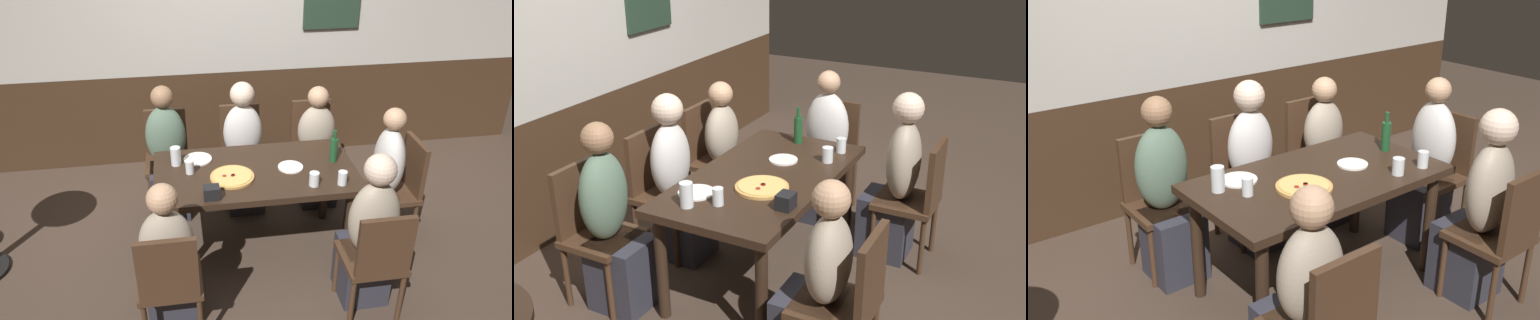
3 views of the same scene
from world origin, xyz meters
TOP-DOWN VIEW (x-y plane):
  - ground_plane at (0.00, 0.00)m, footprint 12.00×12.00m
  - wall_back at (0.01, 1.65)m, footprint 6.40×0.13m
  - dining_table at (0.00, 0.00)m, footprint 1.51×0.82m
  - chair_mid_far at (0.00, 0.83)m, footprint 0.40×0.40m
  - chair_left_far at (-0.67, 0.83)m, footprint 0.40×0.40m
  - chair_head_east at (1.17, 0.00)m, footprint 0.40×0.40m
  - chair_left_near at (-0.67, -0.83)m, footprint 0.40×0.40m
  - chair_right_far at (0.67, 0.83)m, footprint 0.40×0.40m
  - chair_right_near at (0.67, -0.83)m, footprint 0.40×0.40m
  - person_mid_far at (-0.00, 0.66)m, footprint 0.34×0.37m
  - person_left_far at (-0.67, 0.66)m, footprint 0.34×0.37m
  - person_head_east at (1.01, 0.00)m, footprint 0.37×0.34m
  - person_left_near at (-0.67, -0.66)m, footprint 0.34×0.37m
  - person_right_far at (0.67, 0.66)m, footprint 0.34×0.37m
  - person_right_near at (0.67, -0.67)m, footprint 0.34×0.37m
  - pizza at (-0.19, -0.09)m, footprint 0.32×0.32m
  - tumbler_short at (0.58, -0.29)m, footprint 0.07×0.07m
  - beer_glass_tall at (0.38, -0.28)m, footprint 0.07×0.07m
  - pint_glass_stout at (-0.58, 0.18)m, footprint 0.08×0.08m
  - tumbler_water at (-0.49, 0.03)m, footprint 0.06×0.06m
  - beer_bottle_green at (0.61, 0.04)m, footprint 0.06×0.06m
  - plate_white_large at (-0.42, 0.22)m, footprint 0.22×0.22m
  - plate_white_small at (0.27, -0.01)m, footprint 0.19×0.19m
  - condiment_caddy at (-0.35, -0.33)m, footprint 0.11×0.09m

SIDE VIEW (x-z plane):
  - ground_plane at x=0.00m, z-range 0.00..0.00m
  - person_right_far at x=0.67m, z-range -0.09..1.00m
  - person_left_near at x=-0.67m, z-range -0.09..1.02m
  - person_head_east at x=1.01m, z-range -0.09..1.07m
  - person_left_far at x=-0.67m, z-range -0.09..1.09m
  - chair_mid_far at x=0.00m, z-range 0.06..0.94m
  - chair_left_far at x=-0.67m, z-range 0.06..0.94m
  - chair_head_east at x=1.17m, z-range 0.06..0.94m
  - chair_left_near at x=-0.67m, z-range 0.06..0.94m
  - chair_right_far at x=0.67m, z-range 0.06..0.94m
  - chair_right_near at x=0.67m, z-range 0.06..0.94m
  - person_mid_far at x=0.00m, z-range -0.09..1.09m
  - person_right_near at x=0.67m, z-range -0.09..1.11m
  - dining_table at x=0.00m, z-range 0.28..1.02m
  - plate_white_large at x=-0.42m, z-range 0.74..0.75m
  - plate_white_small at x=0.27m, z-range 0.74..0.75m
  - pizza at x=-0.19m, z-range 0.74..0.77m
  - tumbler_short at x=0.58m, z-range 0.73..0.83m
  - beer_glass_tall at x=0.38m, z-range 0.73..0.84m
  - condiment_caddy at x=-0.35m, z-range 0.74..0.83m
  - tumbler_water at x=-0.49m, z-range 0.73..0.84m
  - pint_glass_stout at x=-0.58m, z-range 0.73..0.88m
  - beer_bottle_green at x=0.61m, z-range 0.71..0.97m
  - wall_back at x=0.01m, z-range 0.00..2.60m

